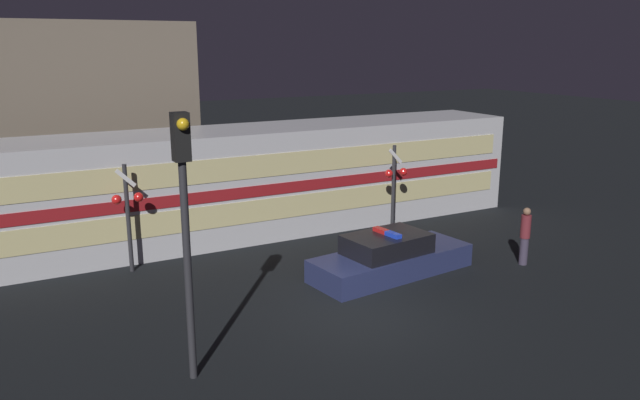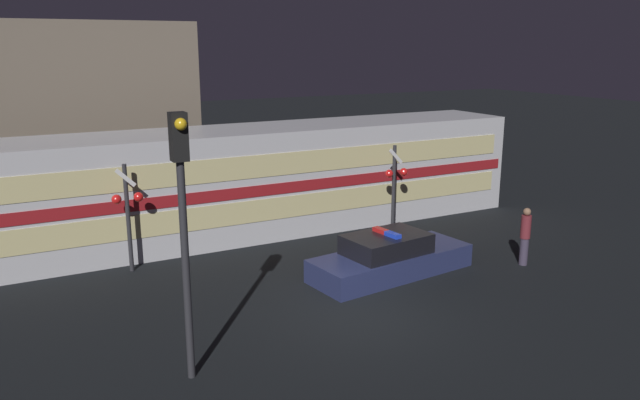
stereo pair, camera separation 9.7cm
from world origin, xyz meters
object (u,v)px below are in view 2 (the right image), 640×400
object	(u,v)px
police_car	(390,258)
traffic_light_corner	(183,210)
crossing_signal_near	(395,181)
train	(262,180)
pedestrian	(525,236)

from	to	relation	value
police_car	traffic_light_corner	distance (m)	7.99
traffic_light_corner	police_car	bearing A→B (deg)	23.50
traffic_light_corner	crossing_signal_near	bearing A→B (deg)	34.34
police_car	train	bearing A→B (deg)	97.92
pedestrian	crossing_signal_near	size ratio (longest dim) A/B	0.57
pedestrian	traffic_light_corner	xyz separation A→B (m)	(-10.85, -1.72, 2.58)
pedestrian	crossing_signal_near	bearing A→B (deg)	108.97
train	crossing_signal_near	size ratio (longest dim) A/B	6.30
train	pedestrian	distance (m)	9.07
crossing_signal_near	traffic_light_corner	world-z (taller)	traffic_light_corner
police_car	traffic_light_corner	bearing A→B (deg)	-163.28
crossing_signal_near	pedestrian	bearing A→B (deg)	-71.03
train	crossing_signal_near	world-z (taller)	train
crossing_signal_near	police_car	bearing A→B (deg)	-126.16
police_car	traffic_light_corner	xyz separation A→B (m)	(-6.80, -2.96, 3.00)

